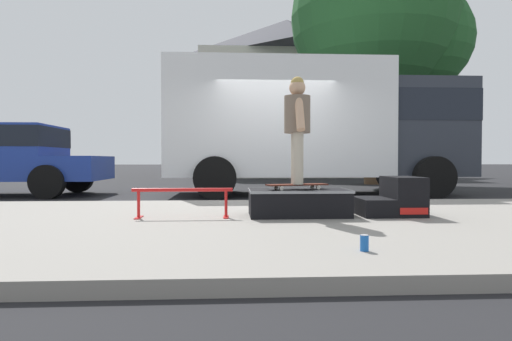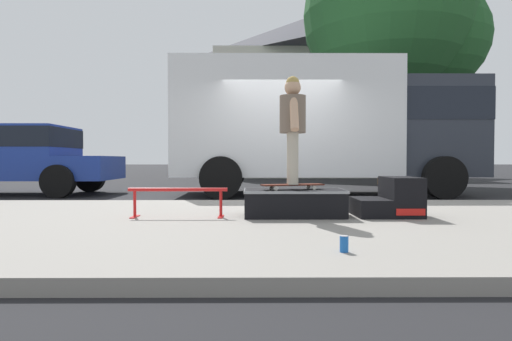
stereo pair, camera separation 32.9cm
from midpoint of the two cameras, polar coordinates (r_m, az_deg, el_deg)
ground_plane at (r=8.15m, az=5.10°, el=-4.40°), size 140.00×140.00×0.00m
sidewalk_slab at (r=5.18m, az=8.29°, el=-7.07°), size 50.00×5.00×0.12m
skate_box at (r=5.49m, az=6.71°, el=-4.08°), size 1.25×0.71×0.33m
kicker_ramp at (r=5.76m, az=18.90°, el=-3.65°), size 0.78×0.68×0.49m
grind_rail at (r=5.38m, az=-8.50°, el=-3.32°), size 1.21×0.28×0.36m
skateboard at (r=5.44m, az=6.53°, el=-1.92°), size 0.80×0.41×0.07m
skater_kid at (r=5.45m, az=6.56°, el=6.49°), size 0.32×0.69×1.34m
soda_can at (r=3.45m, az=14.20°, el=-9.32°), size 0.07×0.07×0.13m
box_truck at (r=10.47m, az=9.90°, el=6.19°), size 6.91×2.63×3.05m
pickup_truck_blue at (r=11.81m, az=-29.75°, el=1.56°), size 5.70×2.09×1.61m
street_tree_main at (r=15.93m, az=18.58°, el=18.06°), size 6.08×5.53×8.34m
house_behind at (r=23.86m, az=6.53°, el=9.63°), size 9.54×8.23×8.40m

